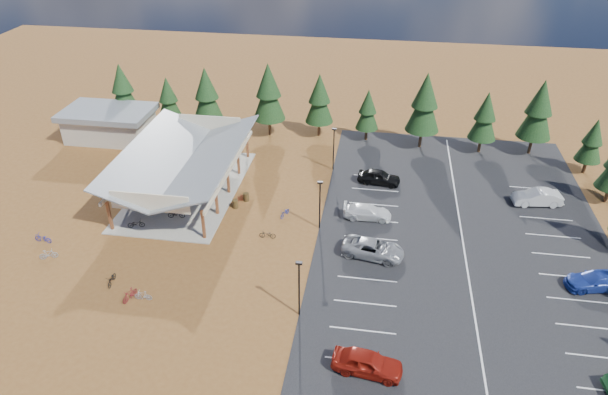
# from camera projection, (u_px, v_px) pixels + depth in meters

# --- Properties ---
(ground) EXTENTS (140.00, 140.00, 0.00)m
(ground) POSITION_uv_depth(u_px,v_px,m) (264.00, 235.00, 51.29)
(ground) COLOR brown
(ground) RESTS_ON ground
(asphalt_lot) EXTENTS (27.00, 44.00, 0.04)m
(asphalt_lot) POSITION_uv_depth(u_px,v_px,m) (462.00, 234.00, 51.36)
(asphalt_lot) COLOR black
(asphalt_lot) RESTS_ON ground
(concrete_pad) EXTENTS (10.60, 18.60, 0.10)m
(concrete_pad) POSITION_uv_depth(u_px,v_px,m) (188.00, 189.00, 58.48)
(concrete_pad) COLOR gray
(concrete_pad) RESTS_ON ground
(bike_pavilion) EXTENTS (11.65, 19.40, 4.97)m
(bike_pavilion) POSITION_uv_depth(u_px,v_px,m) (184.00, 158.00, 56.51)
(bike_pavilion) COLOR #5E2D1A
(bike_pavilion) RESTS_ON concrete_pad
(outbuilding) EXTENTS (11.00, 7.00, 3.90)m
(outbuilding) POSITION_uv_depth(u_px,v_px,m) (109.00, 123.00, 68.57)
(outbuilding) COLOR #ADA593
(outbuilding) RESTS_ON ground
(lamp_post_0) EXTENTS (0.50, 0.25, 5.14)m
(lamp_post_0) POSITION_uv_depth(u_px,v_px,m) (299.00, 285.00, 40.64)
(lamp_post_0) COLOR black
(lamp_post_0) RESTS_ON ground
(lamp_post_1) EXTENTS (0.50, 0.25, 5.14)m
(lamp_post_1) POSITION_uv_depth(u_px,v_px,m) (320.00, 202.00, 50.76)
(lamp_post_1) COLOR black
(lamp_post_1) RESTS_ON ground
(lamp_post_2) EXTENTS (0.50, 0.25, 5.14)m
(lamp_post_2) POSITION_uv_depth(u_px,v_px,m) (334.00, 146.00, 60.87)
(lamp_post_2) COLOR black
(lamp_post_2) RESTS_ON ground
(trash_bin_0) EXTENTS (0.60, 0.60, 0.90)m
(trash_bin_0) POSITION_uv_depth(u_px,v_px,m) (235.00, 204.00, 55.16)
(trash_bin_0) COLOR #3E2E16
(trash_bin_0) RESTS_ON ground
(trash_bin_1) EXTENTS (0.60, 0.60, 0.90)m
(trash_bin_1) POSITION_uv_depth(u_px,v_px,m) (246.00, 197.00, 56.32)
(trash_bin_1) COLOR #3E2E16
(trash_bin_1) RESTS_ON ground
(pine_0) EXTENTS (3.63, 3.63, 8.46)m
(pine_0) POSITION_uv_depth(u_px,v_px,m) (122.00, 88.00, 70.49)
(pine_0) COLOR #382314
(pine_0) RESTS_ON ground
(pine_1) EXTENTS (3.11, 3.11, 7.24)m
(pine_1) POSITION_uv_depth(u_px,v_px,m) (168.00, 98.00, 69.48)
(pine_1) COLOR #382314
(pine_1) RESTS_ON ground
(pine_2) EXTENTS (3.84, 3.84, 8.94)m
(pine_2) POSITION_uv_depth(u_px,v_px,m) (207.00, 95.00, 67.73)
(pine_2) COLOR #382314
(pine_2) RESTS_ON ground
(pine_3) EXTENTS (4.09, 4.09, 9.53)m
(pine_3) POSITION_uv_depth(u_px,v_px,m) (269.00, 92.00, 67.40)
(pine_3) COLOR #382314
(pine_3) RESTS_ON ground
(pine_4) EXTENTS (3.55, 3.55, 8.27)m
(pine_4) POSITION_uv_depth(u_px,v_px,m) (319.00, 99.00, 67.62)
(pine_4) COLOR #382314
(pine_4) RESTS_ON ground
(pine_5) EXTENTS (2.87, 2.87, 6.69)m
(pine_5) POSITION_uv_depth(u_px,v_px,m) (368.00, 110.00, 67.08)
(pine_5) COLOR #382314
(pine_5) RESTS_ON ground
(pine_6) EXTENTS (4.09, 4.09, 9.53)m
(pine_6) POSITION_uv_depth(u_px,v_px,m) (425.00, 103.00, 64.39)
(pine_6) COLOR #382314
(pine_6) RESTS_ON ground
(pine_7) EXTENTS (3.30, 3.30, 7.69)m
(pine_7) POSITION_uv_depth(u_px,v_px,m) (485.00, 116.00, 63.80)
(pine_7) COLOR #382314
(pine_7) RESTS_ON ground
(pine_8) EXTENTS (4.00, 4.00, 9.32)m
(pine_8) POSITION_uv_depth(u_px,v_px,m) (539.00, 110.00, 62.94)
(pine_8) COLOR #382314
(pine_8) RESTS_ON ground
(pine_13) EXTENTS (2.82, 2.82, 6.57)m
(pine_13) POSITION_uv_depth(u_px,v_px,m) (593.00, 141.00, 59.71)
(pine_13) COLOR #382314
(pine_13) RESTS_ON ground
(bike_0) EXTENTS (1.69, 0.98, 0.84)m
(bike_0) POSITION_uv_depth(u_px,v_px,m) (136.00, 224.00, 51.98)
(bike_0) COLOR black
(bike_0) RESTS_ON concrete_pad
(bike_1) EXTENTS (1.71, 0.50, 1.02)m
(bike_1) POSITION_uv_depth(u_px,v_px,m) (151.00, 196.00, 56.16)
(bike_1) COLOR gray
(bike_1) RESTS_ON concrete_pad
(bike_2) EXTENTS (1.68, 0.71, 0.86)m
(bike_2) POSITION_uv_depth(u_px,v_px,m) (179.00, 167.00, 61.72)
(bike_2) COLOR #1B3497
(bike_2) RESTS_ON concrete_pad
(bike_3) EXTENTS (1.86, 0.97, 1.08)m
(bike_3) POSITION_uv_depth(u_px,v_px,m) (172.00, 160.00, 63.02)
(bike_3) COLOR maroon
(bike_3) RESTS_ON concrete_pad
(bike_4) EXTENTS (1.76, 0.82, 0.89)m
(bike_4) POSITION_uv_depth(u_px,v_px,m) (176.00, 214.00, 53.38)
(bike_4) COLOR black
(bike_4) RESTS_ON concrete_pad
(bike_5) EXTENTS (1.55, 0.68, 0.90)m
(bike_5) POSITION_uv_depth(u_px,v_px,m) (183.00, 205.00, 54.78)
(bike_5) COLOR #9899A1
(bike_5) RESTS_ON concrete_pad
(bike_6) EXTENTS (1.95, 0.84, 0.99)m
(bike_6) POSITION_uv_depth(u_px,v_px,m) (217.00, 171.00, 60.75)
(bike_6) COLOR #214C92
(bike_6) RESTS_ON concrete_pad
(bike_7) EXTENTS (1.76, 0.89, 1.02)m
(bike_7) POSITION_uv_depth(u_px,v_px,m) (223.00, 162.00, 62.73)
(bike_7) COLOR maroon
(bike_7) RESTS_ON concrete_pad
(bike_8) EXTENTS (0.79, 1.75, 0.89)m
(bike_8) POSITION_uv_depth(u_px,v_px,m) (112.00, 279.00, 45.10)
(bike_8) COLOR black
(bike_8) RESTS_ON ground
(bike_9) EXTENTS (1.61, 1.07, 0.94)m
(bike_9) POSITION_uv_depth(u_px,v_px,m) (48.00, 254.00, 47.95)
(bike_9) COLOR gray
(bike_9) RESTS_ON ground
(bike_10) EXTENTS (1.80, 0.80, 0.92)m
(bike_10) POSITION_uv_depth(u_px,v_px,m) (43.00, 238.00, 50.05)
(bike_10) COLOR #171D93
(bike_10) RESTS_ON ground
(bike_11) EXTENTS (0.91, 1.73, 1.00)m
(bike_11) POSITION_uv_depth(u_px,v_px,m) (130.00, 294.00, 43.41)
(bike_11) COLOR maroon
(bike_11) RESTS_ON ground
(bike_13) EXTENTS (1.48, 0.44, 0.88)m
(bike_13) POSITION_uv_depth(u_px,v_px,m) (143.00, 295.00, 43.38)
(bike_13) COLOR #97989F
(bike_13) RESTS_ON ground
(bike_14) EXTENTS (1.05, 1.69, 0.84)m
(bike_14) POSITION_uv_depth(u_px,v_px,m) (285.00, 213.00, 53.80)
(bike_14) COLOR navy
(bike_14) RESTS_ON ground
(bike_15) EXTENTS (0.90, 1.56, 0.90)m
(bike_15) POSITION_uv_depth(u_px,v_px,m) (240.00, 199.00, 56.03)
(bike_15) COLOR maroon
(bike_15) RESTS_ON ground
(bike_16) EXTENTS (1.58, 0.60, 0.82)m
(bike_16) POSITION_uv_depth(u_px,v_px,m) (267.00, 234.00, 50.64)
(bike_16) COLOR black
(bike_16) RESTS_ON ground
(car_0) EXTENTS (5.07, 2.55, 1.66)m
(car_0) POSITION_uv_depth(u_px,v_px,m) (367.00, 363.00, 36.96)
(car_0) COLOR maroon
(car_0) RESTS_ON asphalt_lot
(car_2) EXTENTS (5.89, 3.45, 1.54)m
(car_2) POSITION_uv_depth(u_px,v_px,m) (373.00, 249.00, 48.10)
(car_2) COLOR gray
(car_2) RESTS_ON asphalt_lot
(car_3) EXTENTS (4.77, 2.00, 1.37)m
(car_3) POSITION_uv_depth(u_px,v_px,m) (367.00, 212.00, 53.37)
(car_3) COLOR white
(car_3) RESTS_ON asphalt_lot
(car_4) EXTENTS (4.81, 2.40, 1.57)m
(car_4) POSITION_uv_depth(u_px,v_px,m) (379.00, 177.00, 59.20)
(car_4) COLOR black
(car_4) RESTS_ON asphalt_lot
(car_7) EXTENTS (5.35, 3.00, 1.46)m
(car_7) POSITION_uv_depth(u_px,v_px,m) (597.00, 280.00, 44.46)
(car_7) COLOR #203898
(car_7) RESTS_ON asphalt_lot
(car_9) EXTENTS (5.08, 2.33, 1.62)m
(car_9) POSITION_uv_depth(u_px,v_px,m) (537.00, 197.00, 55.47)
(car_9) COLOR silver
(car_9) RESTS_ON asphalt_lot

